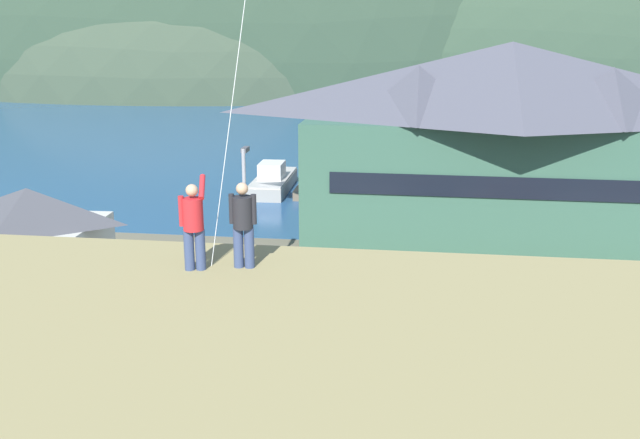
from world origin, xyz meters
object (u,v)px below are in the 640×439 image
object	(u,v)px
harbor_lodge	(507,134)
parked_car_front_row_red	(449,391)
moored_boat_wharfside	(273,181)
parked_car_back_row_right	(51,348)
parked_car_corner_spot	(268,298)
moored_boat_outer_mooring	(372,179)
parked_car_front_row_silver	(577,314)
storage_shed_near_lot	(32,242)
person_kite_flyer	(193,223)
person_companion	(243,222)
parking_light_pole	(245,207)
wharf_dock	(327,180)
parked_car_mid_row_near	(433,301)

from	to	relation	value
harbor_lodge	parked_car_front_row_red	distance (m)	21.66
moored_boat_wharfside	parked_car_back_row_right	xyz separation A→B (m)	(-1.84, -28.22, 0.34)
parked_car_corner_spot	moored_boat_wharfside	bearing A→B (deg)	100.92
moored_boat_outer_mooring	parked_car_front_row_silver	size ratio (longest dim) A/B	1.68
parked_car_front_row_silver	parked_car_front_row_red	size ratio (longest dim) A/B	0.98
parked_car_corner_spot	harbor_lodge	bearing A→B (deg)	53.71
moored_boat_wharfside	parked_car_corner_spot	world-z (taller)	moored_boat_wharfside
harbor_lodge	parked_car_back_row_right	distance (m)	26.26
parked_car_front_row_silver	parked_car_corner_spot	world-z (taller)	same
harbor_lodge	parked_car_corner_spot	bearing A→B (deg)	-126.29
storage_shed_near_lot	person_kite_flyer	bearing A→B (deg)	-49.71
moored_boat_wharfside	parked_car_front_row_red	size ratio (longest dim) A/B	1.70
person_companion	storage_shed_near_lot	bearing A→B (deg)	133.02
harbor_lodge	parked_car_front_row_silver	bearing A→B (deg)	-85.17
person_kite_flyer	parked_car_corner_spot	bearing A→B (deg)	95.86
parking_light_pole	person_companion	world-z (taller)	person_companion
moored_boat_outer_mooring	person_companion	xyz separation A→B (m)	(-0.34, -36.79, 6.94)
parked_car_front_row_silver	parked_car_corner_spot	xyz separation A→B (m)	(-11.74, 0.02, 0.00)
storage_shed_near_lot	wharf_dock	size ratio (longest dim) A/B	0.55
parked_car_front_row_silver	person_companion	distance (m)	16.89
parked_car_front_row_silver	person_companion	size ratio (longest dim) A/B	2.45
parked_car_mid_row_near	parked_car_corner_spot	xyz separation A→B (m)	(-6.44, -0.52, 0.00)
moored_boat_outer_mooring	parked_car_corner_spot	bearing A→B (deg)	-95.98
parked_car_front_row_red	harbor_lodge	bearing A→B (deg)	79.82
parked_car_front_row_silver	parked_car_front_row_red	xyz separation A→B (m)	(-4.95, -6.48, 0.00)
storage_shed_near_lot	person_companion	xyz separation A→B (m)	(12.65, -13.56, 5.11)
parking_light_pole	parked_car_corner_spot	bearing A→B (deg)	-65.60
moored_boat_wharfside	person_kite_flyer	xyz separation A→B (m)	(5.71, -35.48, 6.95)
parked_car_mid_row_near	parked_car_back_row_right	xyz separation A→B (m)	(-12.70, -5.85, 0.00)
moored_boat_wharfside	moored_boat_outer_mooring	size ratio (longest dim) A/B	1.03
moored_boat_wharfside	parked_car_mid_row_near	distance (m)	24.87
parked_car_front_row_silver	parking_light_pole	world-z (taller)	parking_light_pole
parked_car_front_row_red	parked_car_corner_spot	world-z (taller)	same
wharf_dock	parked_car_front_row_red	distance (m)	33.00
storage_shed_near_lot	parked_car_back_row_right	size ratio (longest dim) A/B	1.47
parked_car_corner_spot	person_kite_flyer	xyz separation A→B (m)	(1.29, -12.58, 6.61)
storage_shed_near_lot	person_kite_flyer	xyz separation A→B (m)	(11.72, -13.82, 5.13)
storage_shed_near_lot	moored_boat_outer_mooring	xyz separation A→B (m)	(12.99, 23.24, -1.82)
storage_shed_near_lot	wharf_dock	world-z (taller)	storage_shed_near_lot
parked_car_front_row_silver	parked_car_front_row_red	bearing A→B (deg)	-127.41
harbor_lodge	parking_light_pole	distance (m)	16.24
wharf_dock	person_companion	distance (m)	38.74
storage_shed_near_lot	person_kite_flyer	size ratio (longest dim) A/B	3.37
parked_car_corner_spot	person_kite_flyer	distance (m)	14.27
moored_boat_wharfside	parked_car_corner_spot	size ratio (longest dim) A/B	1.76
moored_boat_wharfside	person_companion	distance (m)	36.50
parking_light_pole	person_companion	xyz separation A→B (m)	(4.01, -16.25, 3.92)
parked_car_front_row_silver	parked_car_corner_spot	bearing A→B (deg)	179.91
parked_car_front_row_red	person_kite_flyer	distance (m)	10.53
parked_car_front_row_red	parking_light_pole	bearing A→B (deg)	129.43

